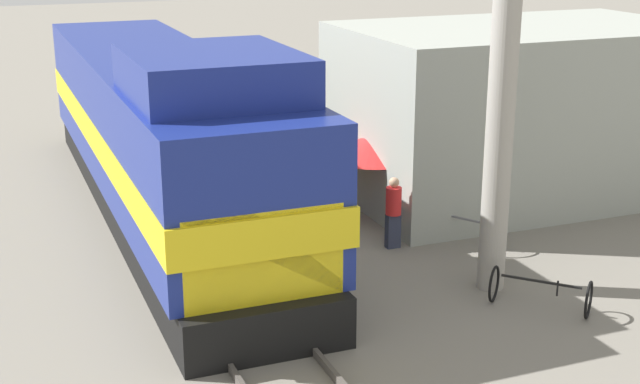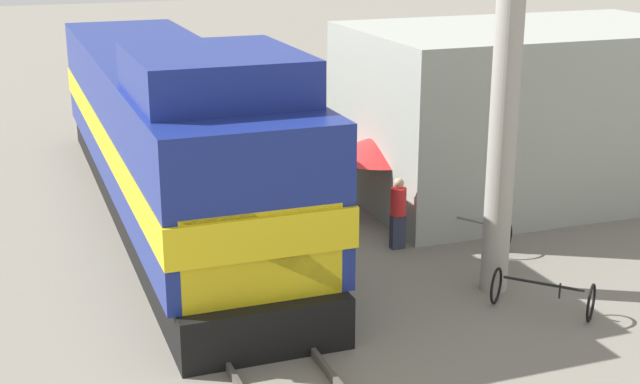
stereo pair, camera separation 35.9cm
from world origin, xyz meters
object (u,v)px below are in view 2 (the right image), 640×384
(locomotive, at_px, (172,136))
(bicycle, at_px, (465,228))
(bicycle_spare, at_px, (543,294))
(vendor_umbrella, at_px, (380,145))
(person_bystander, at_px, (398,211))
(billboard_sign, at_px, (432,77))

(locomotive, distance_m, bicycle, 7.03)
(bicycle, relative_size, bicycle_spare, 1.16)
(vendor_umbrella, height_order, bicycle_spare, vendor_umbrella)
(locomotive, xyz_separation_m, person_bystander, (4.10, -3.67, -1.15))
(bicycle, bearing_deg, person_bystander, -43.14)
(billboard_sign, bearing_deg, person_bystander, -124.09)
(vendor_umbrella, bearing_deg, person_bystander, -104.45)
(locomotive, xyz_separation_m, vendor_umbrella, (4.71, -1.33, -0.31))
(bicycle, bearing_deg, billboard_sign, -139.23)
(bicycle, bearing_deg, locomotive, -67.16)
(locomotive, bearing_deg, bicycle, -35.43)
(bicycle, distance_m, bicycle_spare, 3.59)
(vendor_umbrella, xyz_separation_m, person_bystander, (-0.60, -2.34, -0.84))
(billboard_sign, relative_size, person_bystander, 2.40)
(locomotive, height_order, bicycle_spare, locomotive)
(person_bystander, xyz_separation_m, bicycle_spare, (1.10, -3.87, -0.49))
(billboard_sign, height_order, bicycle, billboard_sign)
(person_bystander, bearing_deg, bicycle, -11.40)
(billboard_sign, distance_m, bicycle_spare, 8.77)
(locomotive, height_order, billboard_sign, locomotive)
(bicycle, xyz_separation_m, bicycle_spare, (-0.37, -3.57, -0.02))
(vendor_umbrella, distance_m, bicycle_spare, 6.37)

